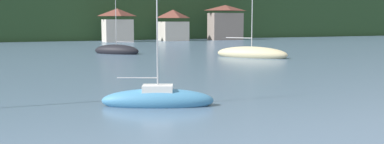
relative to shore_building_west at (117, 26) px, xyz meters
name	(u,v)px	position (x,y,z in m)	size (l,w,h in m)	color
wooded_hillside	(117,3)	(9.53, 39.15, 5.63)	(352.00, 57.36, 49.70)	#264223
shore_building_west	(117,26)	(0.00, 0.00, 0.00)	(5.30, 4.20, 6.08)	beige
shore_building_westcentral	(173,26)	(11.07, 0.30, -0.03)	(5.15, 4.84, 5.97)	beige
shore_building_central	(225,23)	(22.13, -0.39, 0.44)	(6.94, 3.39, 7.00)	gray
sailboat_far_1	(117,51)	(-7.30, -29.31, -2.62)	(5.43, 5.59, 6.60)	black
sailboat_mid_3	(158,100)	(-13.09, -61.03, -2.67)	(5.17, 3.19, 6.94)	teal
sailboat_far_6	(251,54)	(4.54, -39.86, -2.58)	(6.55, 7.66, 11.45)	#CCBC8E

